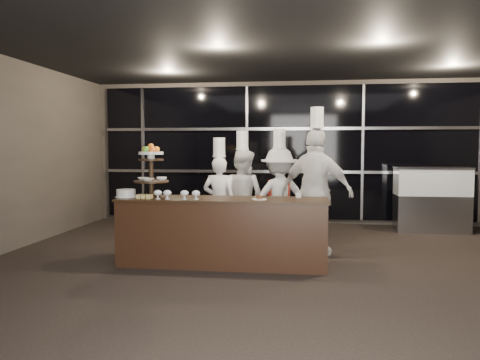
# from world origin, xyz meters

# --- Properties ---
(room) EXTENTS (10.00, 10.00, 10.00)m
(room) POSITION_xyz_m (0.00, 0.00, 1.50)
(room) COLOR black
(room) RESTS_ON ground
(window_wall) EXTENTS (8.60, 0.10, 2.80)m
(window_wall) POSITION_xyz_m (0.00, 4.94, 1.50)
(window_wall) COLOR black
(window_wall) RESTS_ON ground
(buffet_counter) EXTENTS (2.84, 0.74, 0.92)m
(buffet_counter) POSITION_xyz_m (-1.10, 1.25, 0.47)
(buffet_counter) COLOR black
(buffet_counter) RESTS_ON ground
(display_stand) EXTENTS (0.48, 0.48, 0.74)m
(display_stand) POSITION_xyz_m (-2.10, 1.25, 1.34)
(display_stand) COLOR black
(display_stand) RESTS_ON buffet_counter
(compotes) EXTENTS (0.63, 0.11, 0.12)m
(compotes) POSITION_xyz_m (-1.68, 1.03, 1.00)
(compotes) COLOR silver
(compotes) RESTS_ON buffet_counter
(layer_cake) EXTENTS (0.30, 0.30, 0.11)m
(layer_cake) POSITION_xyz_m (-2.45, 1.20, 0.97)
(layer_cake) COLOR white
(layer_cake) RESTS_ON buffet_counter
(pastry_squares) EXTENTS (0.19, 0.13, 0.05)m
(pastry_squares) POSITION_xyz_m (-2.14, 1.09, 0.95)
(pastry_squares) COLOR #D7B969
(pastry_squares) RESTS_ON buffet_counter
(small_plate) EXTENTS (0.20, 0.20, 0.05)m
(small_plate) POSITION_xyz_m (-0.59, 1.15, 0.94)
(small_plate) COLOR white
(small_plate) RESTS_ON buffet_counter
(chef_cup) EXTENTS (0.08, 0.08, 0.07)m
(chef_cup) POSITION_xyz_m (-0.07, 1.50, 0.96)
(chef_cup) COLOR white
(chef_cup) RESTS_ON buffet_counter
(display_case) EXTENTS (1.35, 0.59, 1.24)m
(display_case) POSITION_xyz_m (2.42, 4.30, 0.69)
(display_case) COLOR #A5A5AA
(display_case) RESTS_ON ground
(chef_a) EXTENTS (0.57, 0.40, 1.76)m
(chef_a) POSITION_xyz_m (-1.34, 2.34, 0.77)
(chef_a) COLOR white
(chef_a) RESTS_ON ground
(chef_b) EXTENTS (0.94, 0.85, 1.88)m
(chef_b) POSITION_xyz_m (-0.99, 2.54, 0.80)
(chef_b) COLOR white
(chef_b) RESTS_ON ground
(chef_c) EXTENTS (1.17, 0.90, 1.90)m
(chef_c) POSITION_xyz_m (-0.39, 2.41, 0.81)
(chef_c) COLOR silver
(chef_c) RESTS_ON ground
(chef_d) EXTENTS (1.20, 0.87, 2.20)m
(chef_d) POSITION_xyz_m (0.18, 1.96, 0.96)
(chef_d) COLOR silver
(chef_d) RESTS_ON ground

